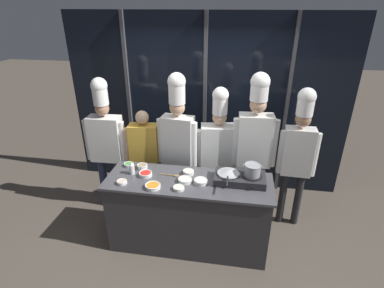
# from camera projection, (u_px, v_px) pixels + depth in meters

# --- Properties ---
(ground_plane) EXTENTS (24.00, 24.00, 0.00)m
(ground_plane) POSITION_uv_depth(u_px,v_px,m) (189.00, 242.00, 3.85)
(ground_plane) COLOR brown
(window_wall_back) EXTENTS (4.25, 0.09, 2.70)m
(window_wall_back) POSITION_uv_depth(u_px,v_px,m) (205.00, 106.00, 4.60)
(window_wall_back) COLOR black
(window_wall_back) RESTS_ON ground_plane
(demo_counter) EXTENTS (1.93, 0.66, 0.93)m
(demo_counter) POSITION_uv_depth(u_px,v_px,m) (189.00, 213.00, 3.65)
(demo_counter) COLOR #2D2D30
(demo_counter) RESTS_ON ground_plane
(portable_stove) EXTENTS (0.58, 0.34, 0.10)m
(portable_stove) POSITION_uv_depth(u_px,v_px,m) (240.00, 178.00, 3.41)
(portable_stove) COLOR #28282B
(portable_stove) RESTS_ON demo_counter
(frying_pan) EXTENTS (0.26, 0.45, 0.04)m
(frying_pan) POSITION_uv_depth(u_px,v_px,m) (228.00, 172.00, 3.39)
(frying_pan) COLOR #ADAFB5
(frying_pan) RESTS_ON portable_stove
(stock_pot) EXTENTS (0.21, 0.19, 0.14)m
(stock_pot) POSITION_uv_depth(u_px,v_px,m) (252.00, 170.00, 3.34)
(stock_pot) COLOR #93969B
(stock_pot) RESTS_ON portable_stove
(squeeze_bottle_clear) EXTENTS (0.06, 0.06, 0.15)m
(squeeze_bottle_clear) POSITION_uv_depth(u_px,v_px,m) (132.00, 168.00, 3.56)
(squeeze_bottle_clear) COLOR white
(squeeze_bottle_clear) RESTS_ON demo_counter
(prep_bowl_mushrooms) EXTENTS (0.13, 0.13, 0.05)m
(prep_bowl_mushrooms) POSITION_uv_depth(u_px,v_px,m) (142.00, 166.00, 3.69)
(prep_bowl_mushrooms) COLOR white
(prep_bowl_mushrooms) RESTS_ON demo_counter
(prep_bowl_onion) EXTENTS (0.13, 0.13, 0.05)m
(prep_bowl_onion) POSITION_uv_depth(u_px,v_px,m) (188.00, 172.00, 3.57)
(prep_bowl_onion) COLOR white
(prep_bowl_onion) RESTS_ON demo_counter
(prep_bowl_chicken) EXTENTS (0.12, 0.12, 0.04)m
(prep_bowl_chicken) POSITION_uv_depth(u_px,v_px,m) (122.00, 182.00, 3.38)
(prep_bowl_chicken) COLOR white
(prep_bowl_chicken) RESTS_ON demo_counter
(prep_bowl_carrots) EXTENTS (0.17, 0.17, 0.04)m
(prep_bowl_carrots) POSITION_uv_depth(u_px,v_px,m) (153.00, 186.00, 3.30)
(prep_bowl_carrots) COLOR white
(prep_bowl_carrots) RESTS_ON demo_counter
(prep_bowl_bean_sprouts) EXTENTS (0.13, 0.13, 0.04)m
(prep_bowl_bean_sprouts) POSITION_uv_depth(u_px,v_px,m) (179.00, 188.00, 3.28)
(prep_bowl_bean_sprouts) COLOR white
(prep_bowl_bean_sprouts) RESTS_ON demo_counter
(prep_bowl_rice) EXTENTS (0.15, 0.15, 0.05)m
(prep_bowl_rice) POSITION_uv_depth(u_px,v_px,m) (201.00, 181.00, 3.38)
(prep_bowl_rice) COLOR white
(prep_bowl_rice) RESTS_ON demo_counter
(prep_bowl_garlic) EXTENTS (0.16, 0.16, 0.05)m
(prep_bowl_garlic) POSITION_uv_depth(u_px,v_px,m) (185.00, 180.00, 3.41)
(prep_bowl_garlic) COLOR white
(prep_bowl_garlic) RESTS_ON demo_counter
(prep_bowl_bell_pepper) EXTENTS (0.16, 0.16, 0.05)m
(prep_bowl_bell_pepper) POSITION_uv_depth(u_px,v_px,m) (146.00, 174.00, 3.53)
(prep_bowl_bell_pepper) COLOR white
(prep_bowl_bell_pepper) RESTS_ON demo_counter
(prep_bowl_scallions) EXTENTS (0.12, 0.12, 0.03)m
(prep_bowl_scallions) POSITION_uv_depth(u_px,v_px,m) (129.00, 164.00, 3.75)
(prep_bowl_scallions) COLOR white
(prep_bowl_scallions) RESTS_ON demo_counter
(serving_spoon_slotted) EXTENTS (0.24, 0.05, 0.02)m
(serving_spoon_slotted) POSITION_uv_depth(u_px,v_px,m) (173.00, 175.00, 3.54)
(serving_spoon_slotted) COLOR olive
(serving_spoon_slotted) RESTS_ON demo_counter
(chef_head) EXTENTS (0.57, 0.24, 1.94)m
(chef_head) POSITION_uv_depth(u_px,v_px,m) (106.00, 138.00, 4.08)
(chef_head) COLOR #2D3856
(chef_head) RESTS_ON ground_plane
(person_guest) EXTENTS (0.51, 0.24, 1.52)m
(person_guest) POSITION_uv_depth(u_px,v_px,m) (145.00, 153.00, 4.10)
(person_guest) COLOR #2D3856
(person_guest) RESTS_ON ground_plane
(chef_sous) EXTENTS (0.54, 0.26, 2.04)m
(chef_sous) POSITION_uv_depth(u_px,v_px,m) (178.00, 137.00, 3.89)
(chef_sous) COLOR #4C4C51
(chef_sous) RESTS_ON ground_plane
(chef_line) EXTENTS (0.61, 0.31, 1.86)m
(chef_line) POSITION_uv_depth(u_px,v_px,m) (218.00, 148.00, 3.95)
(chef_line) COLOR #2D3856
(chef_line) RESTS_ON ground_plane
(chef_pastry) EXTENTS (0.57, 0.25, 2.06)m
(chef_pastry) POSITION_uv_depth(u_px,v_px,m) (255.00, 139.00, 3.79)
(chef_pastry) COLOR #4C4C51
(chef_pastry) RESTS_ON ground_plane
(chef_apprentice) EXTENTS (0.48, 0.21, 1.91)m
(chef_apprentice) POSITION_uv_depth(u_px,v_px,m) (298.00, 148.00, 3.72)
(chef_apprentice) COLOR #232326
(chef_apprentice) RESTS_ON ground_plane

